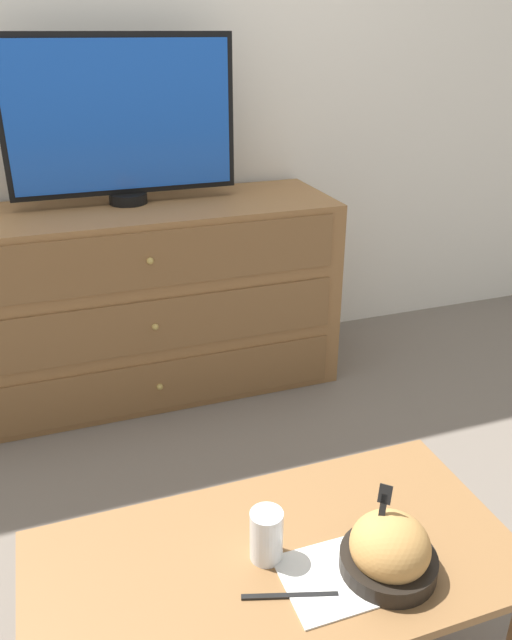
% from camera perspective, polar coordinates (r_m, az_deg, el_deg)
% --- Properties ---
extents(ground_plane, '(12.00, 12.00, 0.00)m').
position_cam_1_polar(ground_plane, '(2.85, -13.01, -3.40)').
color(ground_plane, '#70665B').
extents(wall_back, '(12.00, 0.05, 2.60)m').
position_cam_1_polar(wall_back, '(2.55, -16.14, 23.57)').
color(wall_back, white).
rests_on(wall_back, ground_plane).
extents(dresser, '(1.48, 0.50, 0.74)m').
position_cam_1_polar(dresser, '(2.46, -10.29, 1.73)').
color(dresser, olive).
rests_on(dresser, ground_plane).
extents(tv, '(0.82, 0.14, 0.58)m').
position_cam_1_polar(tv, '(2.34, -12.24, 17.53)').
color(tv, black).
rests_on(tv, dresser).
extents(coffee_table, '(0.95, 0.48, 0.40)m').
position_cam_1_polar(coffee_table, '(1.33, 1.83, -22.71)').
color(coffee_table, olive).
rests_on(coffee_table, ground_plane).
extents(takeout_bowl, '(0.18, 0.18, 0.17)m').
position_cam_1_polar(takeout_bowl, '(1.26, 12.09, -19.96)').
color(takeout_bowl, black).
rests_on(takeout_bowl, coffee_table).
extents(drink_cup, '(0.06, 0.06, 0.11)m').
position_cam_1_polar(drink_cup, '(1.26, 0.96, -19.29)').
color(drink_cup, beige).
rests_on(drink_cup, coffee_table).
extents(napkin, '(0.17, 0.17, 0.00)m').
position_cam_1_polar(napkin, '(1.26, 6.72, -22.46)').
color(napkin, white).
rests_on(napkin, coffee_table).
extents(knife, '(0.17, 0.06, 0.01)m').
position_cam_1_polar(knife, '(1.23, 3.11, -23.87)').
color(knife, black).
rests_on(knife, coffee_table).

